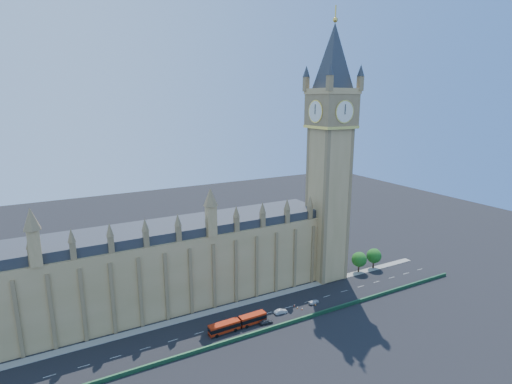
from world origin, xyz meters
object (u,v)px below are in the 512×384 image
car_silver (281,311)px  red_bus (238,323)px  car_grey (266,322)px  car_white (314,302)px

car_silver → red_bus: bearing=98.3°
red_bus → car_silver: bearing=2.7°
car_grey → car_silver: (7.21, 3.05, 0.01)m
red_bus → car_white: size_ratio=4.68×
car_white → red_bus: bearing=87.2°
car_silver → car_white: bearing=-85.1°
red_bus → car_silver: size_ratio=4.31×
car_grey → car_silver: size_ratio=0.95×
red_bus → car_grey: bearing=-13.4°
red_bus → car_grey: size_ratio=4.52×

